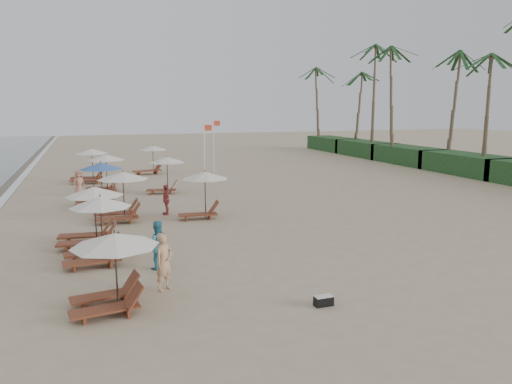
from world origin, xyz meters
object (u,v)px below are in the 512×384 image
object	(u,v)px
lounger_station_5	(104,172)
beachgoer_far_a	(166,200)
beachgoer_mid_a	(157,245)
inland_station_1	(165,170)
inland_station_0	(202,189)
lounger_station_3	(119,196)
duffel_bag	(324,301)
flag_pole_near	(205,149)
lounger_station_1	(95,231)
beachgoer_near	(164,262)
lounger_station_4	(97,185)
inland_station_2	(150,158)
lounger_station_6	(88,167)
lounger_station_2	(88,218)
beachgoer_far_b	(79,183)
lounger_station_0	(109,267)

from	to	relation	value
lounger_station_5	beachgoer_far_a	xyz separation A→B (m)	(2.66, -7.64, -0.53)
beachgoer_mid_a	inland_station_1	bearing A→B (deg)	-97.40
lounger_station_5	inland_station_0	bearing A→B (deg)	-65.01
lounger_station_3	beachgoer_far_a	bearing A→B (deg)	15.79
duffel_bag	flag_pole_near	xyz separation A→B (m)	(2.01, 22.34, 2.22)
inland_station_1	flag_pole_near	world-z (taller)	flag_pole_near
inland_station_0	flag_pole_near	size ratio (longest dim) A/B	0.61
lounger_station_1	lounger_station_3	xyz separation A→B (m)	(1.20, 6.36, 0.06)
beachgoer_near	flag_pole_near	world-z (taller)	flag_pole_near
lounger_station_3	lounger_station_5	bearing A→B (deg)	92.51
lounger_station_4	beachgoer_near	distance (m)	13.54
inland_station_0	flag_pole_near	bearing A→B (deg)	76.06
inland_station_2	flag_pole_near	bearing A→B (deg)	-62.93
beachgoer_far_a	flag_pole_near	bearing A→B (deg)	153.96
lounger_station_5	flag_pole_near	size ratio (longest dim) A/B	0.59
inland_station_2	flag_pole_near	xyz separation A→B (m)	(3.06, -6.00, 1.09)
lounger_station_6	inland_station_1	bearing A→B (deg)	-53.47
lounger_station_2	beachgoer_far_b	xyz separation A→B (m)	(-0.44, 11.35, -0.29)
lounger_station_3	inland_station_1	xyz separation A→B (m)	(3.22, 6.90, 0.28)
lounger_station_5	beachgoer_mid_a	bearing A→B (deg)	-86.17
lounger_station_4	flag_pole_near	size ratio (longest dim) A/B	0.63
lounger_station_1	inland_station_1	xyz separation A→B (m)	(4.42, 13.26, 0.34)
lounger_station_2	flag_pole_near	bearing A→B (deg)	60.69
duffel_bag	lounger_station_5	bearing A→B (deg)	103.34
inland_station_1	lounger_station_1	bearing A→B (deg)	-108.45
lounger_station_2	duffel_bag	world-z (taller)	lounger_station_2
lounger_station_4	flag_pole_near	world-z (taller)	flag_pole_near
inland_station_0	beachgoer_far_a	distance (m)	2.15
inland_station_1	beachgoer_far_b	xyz separation A→B (m)	(-5.06, 0.48, -0.67)
inland_station_2	flag_pole_near	world-z (taller)	flag_pole_near
lounger_station_1	inland_station_0	distance (m)	7.58
lounger_station_5	beachgoer_far_a	world-z (taller)	lounger_station_5
lounger_station_1	lounger_station_5	xyz separation A→B (m)	(0.84, 14.65, 0.16)
lounger_station_1	lounger_station_3	distance (m)	6.47
lounger_station_1	beachgoer_near	world-z (taller)	lounger_station_1
lounger_station_2	inland_station_0	world-z (taller)	lounger_station_2
lounger_station_4	duffel_bag	size ratio (longest dim) A/B	5.16
lounger_station_1	beachgoer_mid_a	xyz separation A→B (m)	(1.91, -1.29, -0.31)
lounger_station_6	beachgoer_near	size ratio (longest dim) A/B	1.63
inland_station_0	beachgoer_near	xyz separation A→B (m)	(-3.20, -8.97, -0.58)
inland_station_0	lounger_station_3	bearing A→B (deg)	169.67
inland_station_0	beachgoer_far_a	world-z (taller)	inland_station_0
lounger_station_1	duffel_bag	world-z (taller)	lounger_station_1
inland_station_2	beachgoer_far_a	xyz separation A→B (m)	(-1.15, -15.46, -0.52)
lounger_station_0	inland_station_0	bearing A→B (deg)	64.39
beachgoer_far_b	beachgoer_mid_a	bearing A→B (deg)	-117.08
inland_station_1	duffel_bag	distance (m)	19.22
beachgoer_near	beachgoer_mid_a	distance (m)	2.02
flag_pole_near	lounger_station_4	bearing A→B (deg)	-139.41
lounger_station_1	flag_pole_near	bearing A→B (deg)	64.91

